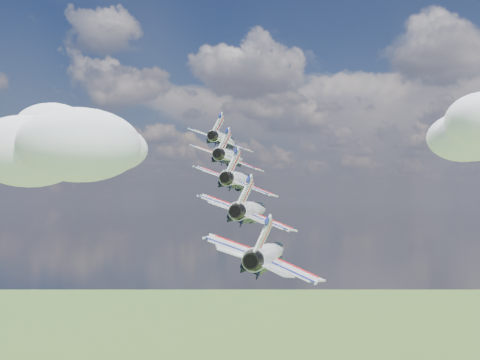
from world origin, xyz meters
The scene contains 6 objects.
cloud_left centered at (-108.68, 71.87, 165.64)m, with size 49.67×39.03×19.51m, color white.
jet_0 centered at (-22.97, 24.33, 156.18)m, with size 10.13×14.99×4.48m, color silver, non-canonical shape.
jet_1 centered at (-16.16, 15.58, 152.53)m, with size 10.13×14.99×4.48m, color white, non-canonical shape.
jet_2 centered at (-9.35, 6.83, 148.88)m, with size 10.13×14.99×4.48m, color silver, non-canonical shape.
jet_3 centered at (-2.54, -1.92, 145.23)m, with size 10.13×14.99×4.48m, color white, non-canonical shape.
jet_4 centered at (4.26, -10.67, 141.58)m, with size 10.13×14.99×4.48m, color white, non-canonical shape.
Camera 1 is at (29.67, -57.50, 146.14)m, focal length 45.00 mm.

